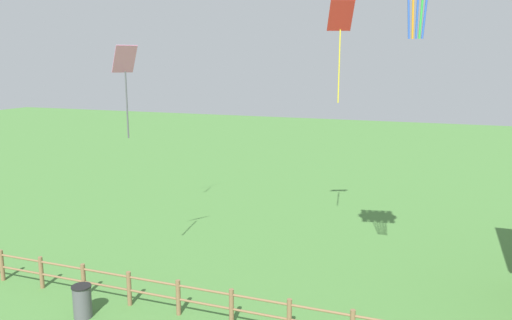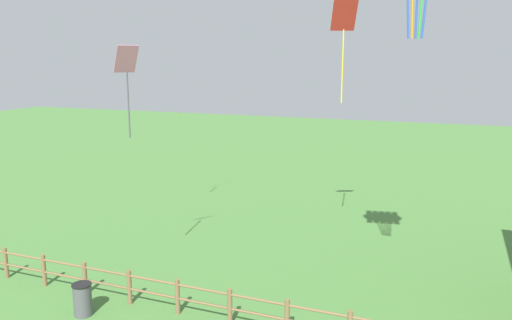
% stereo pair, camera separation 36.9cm
% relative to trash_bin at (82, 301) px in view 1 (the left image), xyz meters
% --- Properties ---
extents(wooden_fence, '(20.65, 0.14, 1.09)m').
position_rel_trash_bin_xyz_m(wooden_fence, '(4.27, 1.11, 0.12)').
color(wooden_fence, brown).
rests_on(wooden_fence, ground_plane).
extents(trash_bin, '(0.57, 0.57, 0.98)m').
position_rel_trash_bin_xyz_m(trash_bin, '(0.00, 0.00, 0.00)').
color(trash_bin, '#4C4C51').
rests_on(trash_bin, ground_plane).
extents(kite_pink_diamond, '(0.80, 0.86, 2.91)m').
position_rel_trash_bin_xyz_m(kite_pink_diamond, '(0.11, 2.54, 6.57)').
color(kite_pink_diamond, pink).
extents(kite_red_diamond, '(1.12, 1.01, 3.85)m').
position_rel_trash_bin_xyz_m(kite_red_diamond, '(5.66, 8.63, 8.18)').
color(kite_red_diamond, red).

